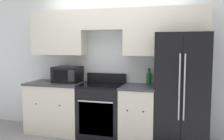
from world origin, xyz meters
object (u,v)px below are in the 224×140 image
at_px(refrigerator, 182,89).
at_px(microwave, 68,74).
at_px(oven_range, 102,110).
at_px(bottle, 149,78).

height_order(refrigerator, microwave, refrigerator).
bearing_deg(oven_range, refrigerator, 2.24).
distance_m(refrigerator, bottle, 0.58).
xyz_separation_m(oven_range, refrigerator, (1.31, 0.05, 0.42)).
distance_m(oven_range, microwave, 0.89).
height_order(microwave, bottle, microwave).
bearing_deg(microwave, bottle, 5.16).
bearing_deg(oven_range, bottle, 15.50).
height_order(oven_range, refrigerator, refrigerator).
relative_size(microwave, bottle, 1.72).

